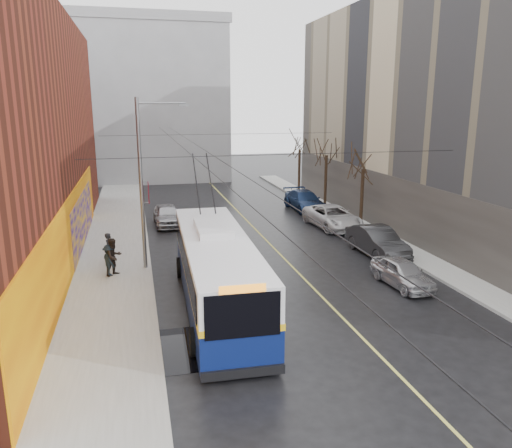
{
  "coord_description": "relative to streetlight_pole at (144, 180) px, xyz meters",
  "views": [
    {
      "loc": [
        -6.55,
        -16.11,
        8.69
      ],
      "look_at": [
        -0.7,
        7.95,
        2.69
      ],
      "focal_mm": 35.0,
      "sensor_mm": 36.0,
      "label": 1
    }
  ],
  "objects": [
    {
      "name": "building_far",
      "position": [
        0.14,
        34.99,
        4.17
      ],
      "size": [
        20.5,
        12.1,
        18.0
      ],
      "color": "gray",
      "rests_on": "ground"
    },
    {
      "name": "tree_mid",
      "position": [
        15.14,
        13.0,
        0.41
      ],
      "size": [
        3.2,
        3.2,
        6.68
      ],
      "color": "black",
      "rests_on": "ground"
    },
    {
      "name": "catenary_wires",
      "position": [
        3.6,
        4.77,
        1.4
      ],
      "size": [
        18.0,
        60.0,
        0.22
      ],
      "color": "black"
    },
    {
      "name": "trolleybus",
      "position": [
        2.77,
        -5.83,
        -3.15
      ],
      "size": [
        3.33,
        12.96,
        6.1
      ],
      "rotation": [
        0.0,
        0.0,
        -0.03
      ],
      "color": "#0A164C",
      "rests_on": "ground"
    },
    {
      "name": "pedestrian_c",
      "position": [
        -1.97,
        -0.9,
        -3.89
      ],
      "size": [
        0.96,
        1.19,
        1.61
      ],
      "primitive_type": "imported",
      "rotation": [
        0.0,
        0.0,
        1.97
      ],
      "color": "black",
      "rests_on": "sidewalk_left"
    },
    {
      "name": "following_car",
      "position": [
        1.65,
        9.92,
        -4.07
      ],
      "size": [
        1.95,
        4.59,
        1.55
      ],
      "primitive_type": "imported",
      "rotation": [
        0.0,
        0.0,
        0.03
      ],
      "color": "#9B9B9F",
      "rests_on": "ground"
    },
    {
      "name": "parked_car_a",
      "position": [
        11.94,
        -5.44,
        -4.17
      ],
      "size": [
        1.87,
        4.06,
        1.35
      ],
      "primitive_type": "imported",
      "rotation": [
        0.0,
        0.0,
        0.07
      ],
      "color": "#B9BABE",
      "rests_on": "ground"
    },
    {
      "name": "tree_near",
      "position": [
        15.14,
        6.0,
        0.13
      ],
      "size": [
        3.2,
        3.2,
        6.4
      ],
      "color": "black",
      "rests_on": "ground"
    },
    {
      "name": "sidewalk_right",
      "position": [
        15.14,
        2.0,
        -4.77
      ],
      "size": [
        2.0,
        60.0,
        0.15
      ],
      "primitive_type": "cube",
      "color": "gray",
      "rests_on": "ground"
    },
    {
      "name": "ground",
      "position": [
        6.14,
        -10.0,
        -4.85
      ],
      "size": [
        140.0,
        140.0,
        0.0
      ],
      "primitive_type": "plane",
      "color": "black",
      "rests_on": "ground"
    },
    {
      "name": "building_right",
      "position": [
        23.13,
        4.0,
        3.15
      ],
      "size": [
        14.06,
        36.0,
        16.0
      ],
      "color": "tan",
      "rests_on": "ground"
    },
    {
      "name": "tree_far",
      "position": [
        15.14,
        20.0,
        0.3
      ],
      "size": [
        3.2,
        3.2,
        6.57
      ],
      "color": "black",
      "rests_on": "ground"
    },
    {
      "name": "parked_car_c",
      "position": [
        13.14,
        6.39,
        -4.06
      ],
      "size": [
        3.09,
        5.86,
        1.57
      ],
      "primitive_type": "imported",
      "rotation": [
        0.0,
        0.0,
        0.09
      ],
      "color": "silver",
      "rests_on": "ground"
    },
    {
      "name": "streetlight_pole",
      "position": [
        0.0,
        0.0,
        0.0
      ],
      "size": [
        2.65,
        0.6,
        9.0
      ],
      "color": "slate",
      "rests_on": "ground"
    },
    {
      "name": "lane_line",
      "position": [
        7.64,
        4.0,
        -4.84
      ],
      "size": [
        0.12,
        50.0,
        0.01
      ],
      "primitive_type": "cube",
      "color": "#BFB74C",
      "rests_on": "ground"
    },
    {
      "name": "pedestrian_b",
      "position": [
        -1.72,
        -0.9,
        -3.73
      ],
      "size": [
        1.19,
        1.17,
        1.93
      ],
      "primitive_type": "imported",
      "rotation": [
        0.0,
        0.0,
        0.73
      ],
      "color": "black",
      "rests_on": "sidewalk_left"
    },
    {
      "name": "puddle",
      "position": [
        0.46,
        -9.4,
        -4.84
      ],
      "size": [
        2.29,
        3.56,
        0.01
      ],
      "primitive_type": "cube",
      "color": "black",
      "rests_on": "ground"
    },
    {
      "name": "parked_car_d",
      "position": [
        13.14,
        12.5,
        -4.04
      ],
      "size": [
        2.47,
        5.65,
        1.62
      ],
      "primitive_type": "imported",
      "rotation": [
        0.0,
        0.0,
        0.04
      ],
      "color": "#16284E",
      "rests_on": "ground"
    },
    {
      "name": "parked_car_b",
      "position": [
        13.14,
        -0.45,
        -4.02
      ],
      "size": [
        1.98,
        5.1,
        1.65
      ],
      "primitive_type": "imported",
      "rotation": [
        0.0,
        0.0,
        0.05
      ],
      "color": "#2A2B2D",
      "rests_on": "ground"
    },
    {
      "name": "pedestrian_a",
      "position": [
        -2.0,
        0.86,
        -3.81
      ],
      "size": [
        0.62,
        0.75,
        1.77
      ],
      "primitive_type": "imported",
      "rotation": [
        0.0,
        0.0,
        1.21
      ],
      "color": "black",
      "rests_on": "sidewalk_left"
    },
    {
      "name": "sidewalk_left",
      "position": [
        -1.86,
        2.0,
        -4.77
      ],
      "size": [
        4.0,
        60.0,
        0.15
      ],
      "primitive_type": "cube",
      "color": "gray",
      "rests_on": "ground"
    },
    {
      "name": "pigeons_flying",
      "position": [
        4.15,
        0.66,
        1.7
      ],
      "size": [
        4.29,
        2.83,
        2.27
      ],
      "color": "slate"
    }
  ]
}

